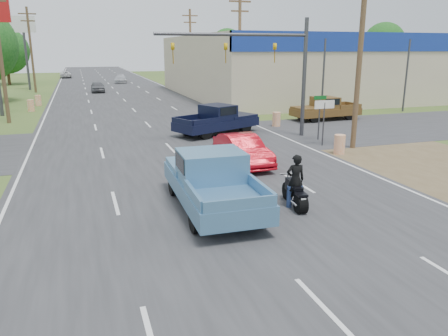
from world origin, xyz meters
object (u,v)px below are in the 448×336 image
object	(u,v)px
blue_pickup	(211,179)
brown_pickup	(324,108)
navy_pickup	(218,119)
distant_car_grey	(98,87)
distant_car_silver	(121,79)
distant_car_white	(66,75)
rider	(295,183)
red_convertible	(243,150)
motorcycle	(295,195)

from	to	relation	value
blue_pickup	brown_pickup	world-z (taller)	blue_pickup
blue_pickup	navy_pickup	size ratio (longest dim) A/B	1.01
navy_pickup	distant_car_grey	world-z (taller)	navy_pickup
navy_pickup	distant_car_silver	size ratio (longest dim) A/B	1.33
blue_pickup	navy_pickup	world-z (taller)	blue_pickup
distant_car_white	blue_pickup	bearing A→B (deg)	92.97
brown_pickup	rider	bearing A→B (deg)	141.77
rider	brown_pickup	xyz separation A→B (m)	(10.86, 16.32, -0.00)
brown_pickup	blue_pickup	bearing A→B (deg)	134.08
blue_pickup	rider	bearing A→B (deg)	-16.99
navy_pickup	distant_car_white	distance (m)	61.53
brown_pickup	distant_car_grey	distance (m)	31.79
navy_pickup	distant_car_silver	world-z (taller)	navy_pickup
blue_pickup	distant_car_silver	world-z (taller)	blue_pickup
blue_pickup	navy_pickup	xyz separation A→B (m)	(4.25, 12.65, -0.07)
red_convertible	blue_pickup	size ratio (longest dim) A/B	0.70
rider	distant_car_grey	bearing A→B (deg)	-77.91
distant_car_white	brown_pickup	bearing A→B (deg)	106.95
distant_car_grey	distant_car_white	bearing A→B (deg)	98.54
motorcycle	distant_car_grey	bearing A→B (deg)	102.08
navy_pickup	brown_pickup	size ratio (longest dim) A/B	1.10
navy_pickup	distant_car_grey	xyz separation A→B (m)	(-5.95, 30.66, -0.26)
motorcycle	rider	world-z (taller)	rider
rider	distant_car_white	distance (m)	74.73
distant_car_grey	distant_car_white	xyz separation A→B (m)	(-4.31, 30.01, -0.07)
motorcycle	distant_car_white	distance (m)	74.78
distant_car_grey	distant_car_silver	xyz separation A→B (m)	(4.16, 14.38, -0.02)
red_convertible	navy_pickup	world-z (taller)	navy_pickup
rider	red_convertible	bearing A→B (deg)	-86.49
rider	distant_car_silver	bearing A→B (deg)	-83.36
distant_car_white	distant_car_grey	bearing A→B (deg)	96.46
red_convertible	distant_car_grey	world-z (taller)	red_convertible
distant_car_white	rider	bearing A→B (deg)	94.97
motorcycle	blue_pickup	world-z (taller)	blue_pickup
blue_pickup	distant_car_silver	distance (m)	57.75
distant_car_silver	distant_car_white	world-z (taller)	distant_car_silver
blue_pickup	brown_pickup	distance (m)	20.52
rider	navy_pickup	size ratio (longest dim) A/B	0.30
distant_car_silver	distant_car_grey	bearing A→B (deg)	-98.00
blue_pickup	brown_pickup	bearing A→B (deg)	50.32
brown_pickup	distant_car_silver	distance (m)	43.71
distant_car_grey	distant_car_white	world-z (taller)	distant_car_grey
navy_pickup	brown_pickup	xyz separation A→B (m)	(9.30, 2.76, -0.05)
rider	brown_pickup	bearing A→B (deg)	-117.21
red_convertible	brown_pickup	world-z (taller)	brown_pickup
motorcycle	navy_pickup	bearing A→B (deg)	89.86
motorcycle	distant_car_white	bearing A→B (deg)	103.10
red_convertible	motorcycle	size ratio (longest dim) A/B	2.08
red_convertible	brown_pickup	distance (m)	14.88
brown_pickup	distant_car_grey	size ratio (longest dim) A/B	1.38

